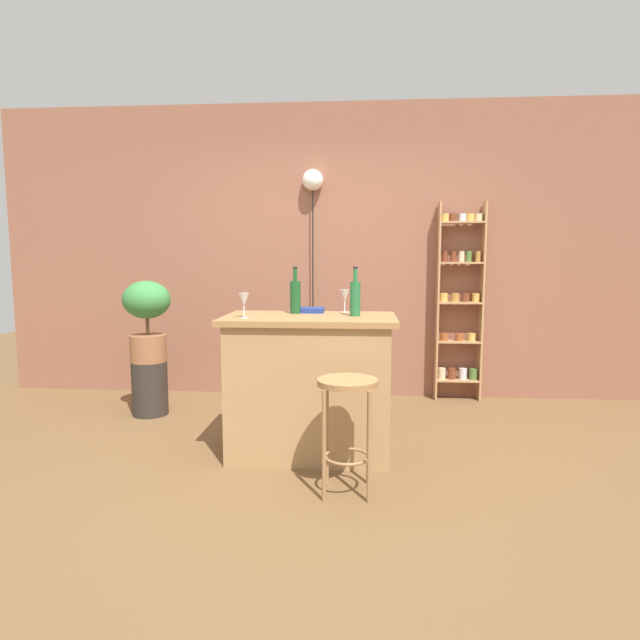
# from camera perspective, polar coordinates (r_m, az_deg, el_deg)

# --- Properties ---
(ground) EXTENTS (12.00, 12.00, 0.00)m
(ground) POSITION_cam_1_polar(r_m,az_deg,el_deg) (3.57, -1.55, -15.61)
(ground) COLOR brown
(back_wall) EXTENTS (6.40, 0.10, 2.80)m
(back_wall) POSITION_cam_1_polar(r_m,az_deg,el_deg) (5.24, 0.66, 7.22)
(back_wall) COLOR #8C5642
(back_wall) RESTS_ON ground
(kitchen_counter) EXTENTS (1.16, 0.67, 0.96)m
(kitchen_counter) POSITION_cam_1_polar(r_m,az_deg,el_deg) (3.70, -1.08, -6.91)
(kitchen_counter) COLOR #A87F51
(kitchen_counter) RESTS_ON ground
(bar_stool) EXTENTS (0.35, 0.35, 0.67)m
(bar_stool) POSITION_cam_1_polar(r_m,az_deg,el_deg) (3.09, 2.93, -9.36)
(bar_stool) COLOR #997047
(bar_stool) RESTS_ON ground
(spice_shelf) EXTENTS (0.43, 0.14, 1.86)m
(spice_shelf) POSITION_cam_1_polar(r_m,az_deg,el_deg) (5.19, 14.66, 1.96)
(spice_shelf) COLOR tan
(spice_shelf) RESTS_ON ground
(plant_stool) EXTENTS (0.30, 0.30, 0.47)m
(plant_stool) POSITION_cam_1_polar(r_m,az_deg,el_deg) (4.87, -17.68, -6.92)
(plant_stool) COLOR #2D2823
(plant_stool) RESTS_ON ground
(potted_plant) EXTENTS (0.40, 0.36, 0.69)m
(potted_plant) POSITION_cam_1_polar(r_m,az_deg,el_deg) (4.77, -17.95, 0.50)
(potted_plant) COLOR #935B3D
(potted_plant) RESTS_ON plant_stool
(bottle_vinegar) EXTENTS (0.07, 0.07, 0.33)m
(bottle_vinegar) POSITION_cam_1_polar(r_m,az_deg,el_deg) (3.61, 3.77, 2.41)
(bottle_vinegar) COLOR #236638
(bottle_vinegar) RESTS_ON kitchen_counter
(bottle_spirits_clear) EXTENTS (0.08, 0.08, 0.33)m
(bottle_spirits_clear) POSITION_cam_1_polar(r_m,az_deg,el_deg) (3.77, -2.65, 2.59)
(bottle_spirits_clear) COLOR #194C23
(bottle_spirits_clear) RESTS_ON kitchen_counter
(wine_glass_left) EXTENTS (0.07, 0.07, 0.16)m
(wine_glass_left) POSITION_cam_1_polar(r_m,az_deg,el_deg) (3.54, -8.12, 2.12)
(wine_glass_left) COLOR silver
(wine_glass_left) RESTS_ON kitchen_counter
(wine_glass_center) EXTENTS (0.07, 0.07, 0.16)m
(wine_glass_center) POSITION_cam_1_polar(r_m,az_deg,el_deg) (3.86, 2.65, 2.57)
(wine_glass_center) COLOR silver
(wine_glass_center) RESTS_ON kitchen_counter
(cookbook) EXTENTS (0.21, 0.15, 0.03)m
(cookbook) POSITION_cam_1_polar(r_m,az_deg,el_deg) (3.84, -1.16, 1.07)
(cookbook) COLOR navy
(cookbook) RESTS_ON kitchen_counter
(pendant_globe_light) EXTENTS (0.20, 0.20, 2.17)m
(pendant_globe_light) POSITION_cam_1_polar(r_m,az_deg,el_deg) (5.19, -0.78, 14.28)
(pendant_globe_light) COLOR black
(pendant_globe_light) RESTS_ON ground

